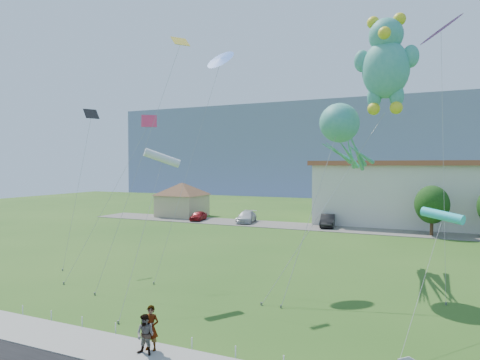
% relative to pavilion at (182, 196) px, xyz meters
% --- Properties ---
extents(ground, '(160.00, 160.00, 0.00)m').
position_rel_pavilion_xyz_m(ground, '(24.00, -38.00, -3.02)').
color(ground, '#285217').
rests_on(ground, ground).
extents(sidewalk, '(80.00, 2.50, 0.10)m').
position_rel_pavilion_xyz_m(sidewalk, '(24.00, -40.75, -2.97)').
color(sidewalk, gray).
rests_on(sidewalk, ground).
extents(parking_strip, '(70.00, 6.00, 0.06)m').
position_rel_pavilion_xyz_m(parking_strip, '(24.00, -3.00, -2.99)').
color(parking_strip, '#59544C').
rests_on(parking_strip, ground).
extents(hill_ridge, '(160.00, 50.00, 25.00)m').
position_rel_pavilion_xyz_m(hill_ridge, '(24.00, 82.00, 9.48)').
color(hill_ridge, slate).
rests_on(hill_ridge, ground).
extents(pavilion, '(9.20, 9.20, 5.00)m').
position_rel_pavilion_xyz_m(pavilion, '(0.00, 0.00, 0.00)').
color(pavilion, tan).
rests_on(pavilion, ground).
extents(rope_fence, '(26.05, 0.05, 0.50)m').
position_rel_pavilion_xyz_m(rope_fence, '(24.00, -39.30, -2.77)').
color(rope_fence, white).
rests_on(rope_fence, ground).
extents(tree_near, '(3.60, 3.60, 5.47)m').
position_rel_pavilion_xyz_m(tree_near, '(34.00, -4.00, 0.36)').
color(tree_near, '#3F2B19').
rests_on(tree_near, ground).
extents(pedestrian_left, '(0.73, 0.55, 1.82)m').
position_rel_pavilion_xyz_m(pedestrian_left, '(23.62, -40.22, -2.01)').
color(pedestrian_left, gray).
rests_on(pedestrian_left, sidewalk).
extents(pedestrian_right, '(0.80, 0.63, 1.61)m').
position_rel_pavilion_xyz_m(pedestrian_right, '(23.68, -40.68, -2.12)').
color(pedestrian_right, gray).
rests_on(pedestrian_right, sidewalk).
extents(parked_car_red, '(2.05, 3.90, 1.27)m').
position_rel_pavilion_xyz_m(parked_car_red, '(4.75, -3.50, -2.33)').
color(parked_car_red, maroon).
rests_on(parked_car_red, parking_strip).
extents(parked_car_white, '(2.91, 5.28, 1.45)m').
position_rel_pavilion_xyz_m(parked_car_white, '(11.58, -2.62, -2.24)').
color(parked_car_white, silver).
rests_on(parked_car_white, parking_strip).
extents(parked_car_black, '(2.32, 4.88, 1.54)m').
position_rel_pavilion_xyz_m(parked_car_black, '(22.34, -2.33, -2.19)').
color(parked_car_black, black).
rests_on(parked_car_black, parking_strip).
extents(octopus_kite, '(3.08, 13.62, 11.65)m').
position_rel_pavilion_xyz_m(octopus_kite, '(28.47, -24.99, 6.53)').
color(octopus_kite, teal).
rests_on(octopus_kite, ground).
extents(teddy_bear_kite, '(7.66, 7.85, 16.95)m').
position_rel_pavilion_xyz_m(teddy_bear_kite, '(31.26, -26.35, 11.02)').
color(teddy_bear_kite, teal).
rests_on(teddy_bear_kite, ground).
extents(small_kite_yellow, '(3.08, 6.42, 16.43)m').
position_rel_pavilion_xyz_m(small_kite_yellow, '(18.04, -30.30, 10.81)').
color(small_kite_yellow, yellow).
rests_on(small_kite_yellow, ground).
extents(small_kite_blue, '(2.71, 6.77, 16.17)m').
position_rel_pavilion_xyz_m(small_kite_blue, '(19.52, -26.04, 12.12)').
color(small_kite_blue, blue).
rests_on(small_kite_blue, ground).
extents(small_kite_cyan, '(1.92, 9.33, 5.44)m').
position_rel_pavilion_xyz_m(small_kite_cyan, '(34.49, -29.78, 1.94)').
color(small_kite_cyan, '#30CFD9').
rests_on(small_kite_cyan, ground).
extents(small_kite_black, '(1.95, 5.06, 12.28)m').
position_rel_pavilion_xyz_m(small_kite_black, '(8.57, -27.87, 7.47)').
color(small_kite_black, black).
rests_on(small_kite_black, ground).
extents(small_kite_white, '(1.60, 6.82, 8.52)m').
position_rel_pavilion_xyz_m(small_kite_white, '(19.00, -32.69, 4.99)').
color(small_kite_white, white).
rests_on(small_kite_white, ground).
extents(small_kite_purple, '(1.80, 7.46, 17.58)m').
position_rel_pavilion_xyz_m(small_kite_purple, '(34.40, -22.15, 13.47)').
color(small_kite_purple, '#9A36DB').
rests_on(small_kite_purple, ground).
extents(small_kite_pink, '(3.39, 6.22, 11.28)m').
position_rel_pavilion_xyz_m(small_kite_pink, '(14.93, -29.44, 6.59)').
color(small_kite_pink, '#E23253').
rests_on(small_kite_pink, ground).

